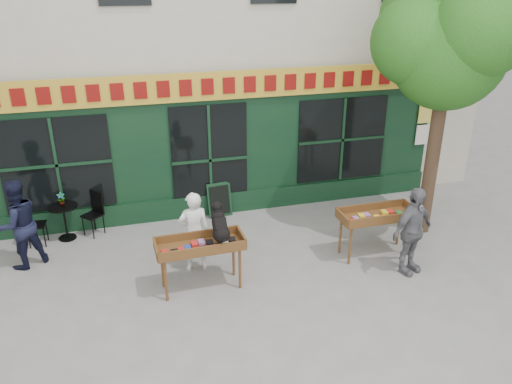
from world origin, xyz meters
TOP-DOWN VIEW (x-y plane):
  - ground at (0.00, 0.00)m, footprint 80.00×80.00m
  - street_tree at (4.34, 0.36)m, footprint 3.05×2.90m
  - book_cart_center at (-0.74, -0.58)m, footprint 1.52×0.66m
  - dog at (-0.39, -0.63)m, footprint 0.36×0.61m
  - woman at (-0.74, 0.07)m, footprint 0.59×0.39m
  - book_cart_right at (2.78, -0.34)m, footprint 1.50×0.62m
  - man_right at (3.08, -1.09)m, footprint 1.08×0.73m
  - bistro_table at (-3.18, 1.98)m, footprint 0.60×0.60m
  - bistro_chair_left at (-3.82, 1.89)m, footprint 0.39×0.38m
  - bistro_chair_right at (-2.56, 2.09)m, footprint 0.51×0.51m
  - potted_plant at (-3.18, 1.98)m, footprint 0.18×0.14m
  - man_left at (-3.88, 1.08)m, footprint 1.08×1.02m
  - chalkboard at (0.17, 2.19)m, footprint 0.58×0.25m

SIDE VIEW (x-z plane):
  - ground at x=0.00m, z-range 0.00..0.00m
  - chalkboard at x=0.17m, z-range 0.01..0.79m
  - bistro_table at x=-3.18m, z-range 0.16..0.92m
  - bistro_chair_left at x=-3.82m, z-range 0.08..1.03m
  - bistro_chair_right at x=-2.56m, z-range 0.08..1.03m
  - woman at x=-0.74m, z-range 0.00..1.58m
  - book_cart_center at x=-0.74m, z-range 0.33..1.32m
  - book_cart_right at x=2.78m, z-range 0.33..1.32m
  - man_right at x=3.08m, z-range 0.00..1.71m
  - man_left at x=-3.88m, z-range 0.00..1.76m
  - potted_plant at x=-3.18m, z-range 0.76..1.07m
  - dog at x=-0.39m, z-range 0.99..1.59m
  - street_tree at x=4.34m, z-range 1.31..6.91m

